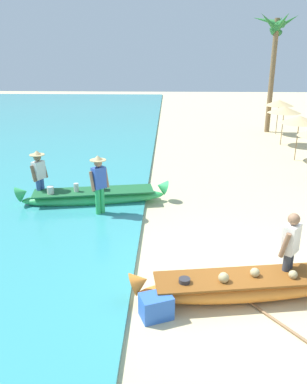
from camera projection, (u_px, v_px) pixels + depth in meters
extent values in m
plane|color=beige|center=(234.00, 280.00, 7.77)|extent=(80.00, 80.00, 0.00)
ellipsoid|color=orange|center=(246.00, 288.00, 7.14)|extent=(4.12, 1.30, 0.44)
cone|color=orange|center=(140.00, 282.00, 6.85)|extent=(0.47, 0.49, 0.50)
cube|color=brown|center=(247.00, 278.00, 7.06)|extent=(3.48, 1.22, 0.04)
cylinder|color=#2D2D33|center=(184.00, 281.00, 6.87)|extent=(0.21, 0.21, 0.10)
sphere|color=tan|center=(224.00, 278.00, 6.89)|extent=(0.19, 0.19, 0.19)
sphere|color=tan|center=(255.00, 273.00, 7.06)|extent=(0.18, 0.18, 0.18)
sphere|color=tan|center=(293.00, 275.00, 7.01)|extent=(0.16, 0.16, 0.16)
ellipsoid|color=#38B760|center=(94.00, 198.00, 11.58)|extent=(4.32, 1.51, 0.43)
cone|color=#38B760|center=(162.00, 186.00, 11.76)|extent=(0.50, 0.53, 0.53)
cone|color=#38B760|center=(22.00, 193.00, 11.22)|extent=(0.50, 0.53, 0.53)
cube|color=#1E6435|center=(94.00, 191.00, 11.51)|extent=(3.65, 1.40, 0.04)
cylinder|color=silver|center=(50.00, 191.00, 11.19)|extent=(0.20, 0.20, 0.24)
cylinder|color=silver|center=(76.00, 188.00, 11.38)|extent=(0.14, 0.14, 0.27)
cube|color=#424247|center=(99.00, 187.00, 11.49)|extent=(0.39, 0.30, 0.26)
cylinder|color=green|center=(102.00, 202.00, 10.70)|extent=(0.14, 0.14, 0.85)
cylinder|color=green|center=(98.00, 203.00, 10.62)|extent=(0.14, 0.14, 0.85)
cube|color=#3356B2|center=(99.00, 178.00, 10.41)|extent=(0.41, 0.40, 0.60)
cylinder|color=#9E7051|center=(106.00, 178.00, 10.55)|extent=(0.20, 0.21, 0.54)
cylinder|color=#9E7051|center=(92.00, 181.00, 10.28)|extent=(0.20, 0.21, 0.54)
sphere|color=#9E7051|center=(98.00, 163.00, 10.27)|extent=(0.22, 0.22, 0.22)
cylinder|color=tan|center=(98.00, 160.00, 10.24)|extent=(0.44, 0.44, 0.02)
cone|color=tan|center=(98.00, 158.00, 10.22)|extent=(0.26, 0.26, 0.12)
cylinder|color=#333842|center=(285.00, 272.00, 7.28)|extent=(0.14, 0.14, 0.82)
cylinder|color=#333842|center=(288.00, 270.00, 7.38)|extent=(0.14, 0.14, 0.82)
cube|color=silver|center=(291.00, 239.00, 7.10)|extent=(0.40, 0.42, 0.56)
cylinder|color=brown|center=(285.00, 245.00, 6.96)|extent=(0.21, 0.19, 0.51)
cylinder|color=brown|center=(295.00, 237.00, 7.29)|extent=(0.21, 0.19, 0.51)
sphere|color=brown|center=(294.00, 219.00, 6.96)|extent=(0.22, 0.22, 0.22)
cylinder|color=#3D5BA8|center=(43.00, 190.00, 11.67)|extent=(0.14, 0.14, 0.79)
cylinder|color=#3D5BA8|center=(39.00, 192.00, 11.56)|extent=(0.14, 0.14, 0.79)
cube|color=silver|center=(39.00, 170.00, 11.38)|extent=(0.37, 0.42, 0.54)
cylinder|color=brown|center=(45.00, 170.00, 11.58)|extent=(0.21, 0.17, 0.49)
cylinder|color=brown|center=(33.00, 174.00, 11.21)|extent=(0.21, 0.17, 0.49)
sphere|color=brown|center=(37.00, 157.00, 11.25)|extent=(0.22, 0.22, 0.22)
cylinder|color=tan|center=(37.00, 155.00, 11.22)|extent=(0.44, 0.44, 0.02)
cone|color=tan|center=(37.00, 152.00, 11.20)|extent=(0.26, 0.26, 0.12)
cylinder|color=#8E6B47|center=(297.00, 138.00, 16.13)|extent=(0.04, 0.04, 1.90)
cone|color=tan|center=(300.00, 119.00, 15.85)|extent=(1.60, 1.60, 0.32)
cylinder|color=#8E6B47|center=(282.00, 126.00, 18.89)|extent=(0.04, 0.04, 1.90)
cone|color=tan|center=(284.00, 110.00, 18.62)|extent=(1.60, 1.60, 0.32)
cylinder|color=#8E6B47|center=(277.00, 117.00, 21.44)|extent=(0.04, 0.04, 1.90)
cone|color=tan|center=(279.00, 103.00, 21.17)|extent=(1.60, 1.60, 0.32)
cylinder|color=brown|center=(272.00, 78.00, 21.34)|extent=(0.32, 0.28, 6.10)
cone|color=#287033|center=(285.00, 23.00, 20.43)|extent=(1.64, 0.58, 1.12)
cone|color=#287033|center=(279.00, 22.00, 20.75)|extent=(1.05, 1.68, 0.96)
cone|color=#287033|center=(268.00, 21.00, 20.68)|extent=(1.70, 1.55, 0.77)
cone|color=#287033|center=(271.00, 24.00, 20.15)|extent=(1.61, 1.29, 1.23)
cone|color=#287033|center=(281.00, 23.00, 19.97)|extent=(0.73, 1.67, 1.18)
cube|color=blue|center=(156.00, 306.00, 6.62)|extent=(0.65, 0.56, 0.43)
cylinder|color=#8E6B47|center=(287.00, 328.00, 6.37)|extent=(1.04, 1.41, 0.05)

